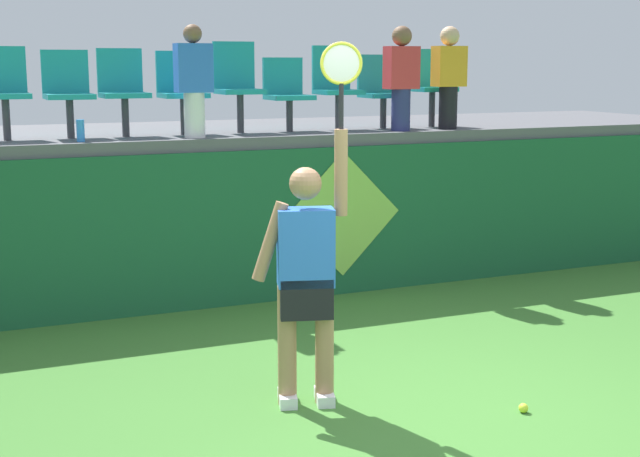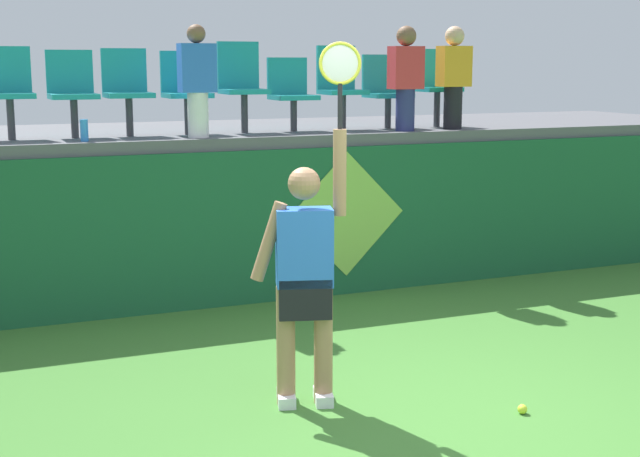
# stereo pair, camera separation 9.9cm
# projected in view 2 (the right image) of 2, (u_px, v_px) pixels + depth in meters

# --- Properties ---
(ground_plane) EXTENTS (40.00, 40.00, 0.00)m
(ground_plane) POSITION_uv_depth(u_px,v_px,m) (438.00, 426.00, 5.95)
(ground_plane) COLOR #3D752D
(court_back_wall) EXTENTS (12.24, 0.20, 1.51)m
(court_back_wall) POSITION_uv_depth(u_px,v_px,m) (261.00, 226.00, 8.97)
(court_back_wall) COLOR #195633
(court_back_wall) RESTS_ON ground_plane
(spectator_platform) EXTENTS (12.24, 2.74, 0.12)m
(spectator_platform) POSITION_uv_depth(u_px,v_px,m) (221.00, 133.00, 10.02)
(spectator_platform) COLOR #56565B
(spectator_platform) RESTS_ON court_back_wall
(tennis_player) EXTENTS (0.73, 0.36, 2.48)m
(tennis_player) POSITION_uv_depth(u_px,v_px,m) (305.00, 273.00, 6.19)
(tennis_player) COLOR white
(tennis_player) RESTS_ON ground_plane
(tennis_ball) EXTENTS (0.07, 0.07, 0.07)m
(tennis_ball) POSITION_uv_depth(u_px,v_px,m) (522.00, 409.00, 6.16)
(tennis_ball) COLOR #D1E533
(tennis_ball) RESTS_ON ground_plane
(water_bottle) EXTENTS (0.07, 0.07, 0.20)m
(water_bottle) POSITION_uv_depth(u_px,v_px,m) (84.00, 130.00, 8.30)
(water_bottle) COLOR #338CE5
(water_bottle) RESTS_ON spectator_platform
(stadium_chair_0) EXTENTS (0.44, 0.42, 0.86)m
(stadium_chair_0) POSITION_uv_depth(u_px,v_px,m) (8.00, 87.00, 8.45)
(stadium_chair_0) COLOR #38383D
(stadium_chair_0) RESTS_ON spectator_platform
(stadium_chair_1) EXTENTS (0.44, 0.42, 0.83)m
(stadium_chair_1) POSITION_uv_depth(u_px,v_px,m) (72.00, 89.00, 8.67)
(stadium_chair_1) COLOR #38383D
(stadium_chair_1) RESTS_ON spectator_platform
(stadium_chair_2) EXTENTS (0.44, 0.42, 0.85)m
(stadium_chair_2) POSITION_uv_depth(u_px,v_px,m) (127.00, 87.00, 8.87)
(stadium_chair_2) COLOR #38383D
(stadium_chair_2) RESTS_ON spectator_platform
(stadium_chair_3) EXTENTS (0.44, 0.42, 0.83)m
(stadium_chair_3) POSITION_uv_depth(u_px,v_px,m) (185.00, 88.00, 9.09)
(stadium_chair_3) COLOR #38383D
(stadium_chair_3) RESTS_ON spectator_platform
(stadium_chair_4) EXTENTS (0.44, 0.42, 0.92)m
(stadium_chair_4) POSITION_uv_depth(u_px,v_px,m) (242.00, 82.00, 9.32)
(stadium_chair_4) COLOR #38383D
(stadium_chair_4) RESTS_ON spectator_platform
(stadium_chair_5) EXTENTS (0.44, 0.42, 0.76)m
(stadium_chair_5) POSITION_uv_depth(u_px,v_px,m) (291.00, 91.00, 9.53)
(stadium_chair_5) COLOR #38383D
(stadium_chair_5) RESTS_ON spectator_platform
(stadium_chair_6) EXTENTS (0.44, 0.42, 0.89)m
(stadium_chair_6) POSITION_uv_depth(u_px,v_px,m) (340.00, 83.00, 9.74)
(stadium_chair_6) COLOR #38383D
(stadium_chair_6) RESTS_ON spectator_platform
(stadium_chair_7) EXTENTS (0.44, 0.42, 0.80)m
(stadium_chair_7) POSITION_uv_depth(u_px,v_px,m) (385.00, 88.00, 9.95)
(stadium_chair_7) COLOR #38383D
(stadium_chair_7) RESTS_ON spectator_platform
(stadium_chair_8) EXTENTS (0.44, 0.42, 0.86)m
(stadium_chair_8) POSITION_uv_depth(u_px,v_px,m) (434.00, 83.00, 10.17)
(stadium_chair_8) COLOR #38383D
(stadium_chair_8) RESTS_ON spectator_platform
(spectator_0) EXTENTS (0.34, 0.20, 1.07)m
(spectator_0) POSITION_uv_depth(u_px,v_px,m) (197.00, 80.00, 8.66)
(spectator_0) COLOR white
(spectator_0) RESTS_ON spectator_platform
(spectator_1) EXTENTS (0.34, 0.21, 1.09)m
(spectator_1) POSITION_uv_depth(u_px,v_px,m) (406.00, 76.00, 9.49)
(spectator_1) COLOR navy
(spectator_1) RESTS_ON spectator_platform
(spectator_2) EXTENTS (0.34, 0.21, 1.09)m
(spectator_2) POSITION_uv_depth(u_px,v_px,m) (454.00, 75.00, 9.78)
(spectator_2) COLOR black
(spectator_2) RESTS_ON spectator_platform
(wall_signage_mount) EXTENTS (1.27, 0.01, 1.47)m
(wall_signage_mount) POSITION_uv_depth(u_px,v_px,m) (346.00, 294.00, 9.35)
(wall_signage_mount) COLOR #195633
(wall_signage_mount) RESTS_ON ground_plane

